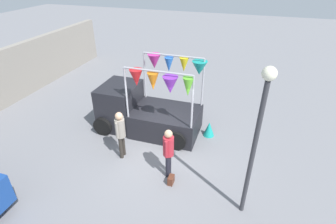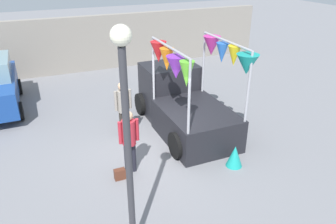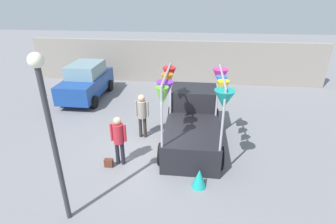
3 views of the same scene
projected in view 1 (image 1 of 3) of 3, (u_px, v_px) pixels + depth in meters
ground_plane at (158, 152)px, 9.65m from camera, size 60.00×60.00×0.00m
vendor_truck at (143, 109)px, 10.59m from camera, size 2.46×4.16×2.99m
person_customer at (168, 149)px, 8.10m from camera, size 0.53×0.34×1.75m
person_vendor at (120, 131)px, 8.90m from camera, size 0.53×0.34×1.81m
handbag at (171, 180)px, 8.22m from camera, size 0.28×0.16×0.28m
street_lamp at (258, 129)px, 6.04m from camera, size 0.32×0.32×4.27m
folded_kite_bundle_teal at (209, 129)px, 10.42m from camera, size 0.60×0.60×0.60m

